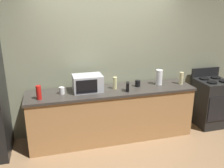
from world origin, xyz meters
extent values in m
plane|color=#93704C|center=(0.00, 0.00, 0.00)|extent=(8.00, 8.00, 0.00)
cube|color=gray|center=(0.00, 0.81, 1.35)|extent=(6.40, 0.10, 2.70)
cube|color=#B27F4C|center=(0.00, 0.40, 0.43)|extent=(2.80, 0.60, 0.86)
cube|color=#38332D|center=(0.00, 0.40, 0.88)|extent=(2.84, 0.64, 0.04)
cube|color=black|center=(2.00, 0.40, 0.45)|extent=(0.60, 0.60, 0.90)
cube|color=black|center=(2.00, 0.10, 0.45)|extent=(0.55, 0.02, 0.48)
cube|color=black|center=(2.00, 0.68, 0.99)|extent=(0.60, 0.04, 0.18)
cylinder|color=black|center=(1.87, 0.28, 0.91)|extent=(0.18, 0.18, 0.02)
cylinder|color=black|center=(2.13, 0.28, 0.91)|extent=(0.18, 0.18, 0.02)
cylinder|color=black|center=(1.87, 0.52, 0.91)|extent=(0.18, 0.18, 0.02)
cylinder|color=black|center=(2.13, 0.52, 0.91)|extent=(0.18, 0.18, 0.02)
cube|color=#B7BABF|center=(-0.40, 0.45, 1.04)|extent=(0.48, 0.34, 0.27)
cube|color=black|center=(-0.44, 0.28, 1.04)|extent=(0.34, 0.01, 0.21)
cylinder|color=white|center=(0.88, 0.45, 1.04)|extent=(0.12, 0.12, 0.27)
cube|color=black|center=(0.23, 0.26, 0.98)|extent=(0.08, 0.12, 0.15)
cylinder|color=beige|center=(0.06, 0.43, 1.00)|extent=(0.07, 0.07, 0.21)
cylinder|color=red|center=(-1.18, 0.27, 1.01)|extent=(0.08, 0.08, 0.22)
cylinder|color=beige|center=(1.28, 0.37, 1.01)|extent=(0.08, 0.08, 0.22)
cylinder|color=white|center=(-0.83, 0.42, 0.95)|extent=(0.09, 0.09, 0.11)
cylinder|color=black|center=(0.48, 0.45, 0.95)|extent=(0.09, 0.09, 0.11)
camera|label=1|loc=(-1.01, -3.34, 2.27)|focal=39.05mm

